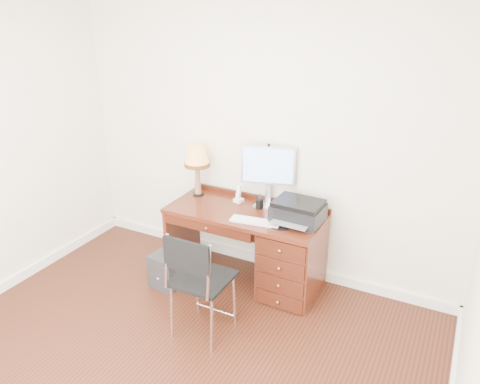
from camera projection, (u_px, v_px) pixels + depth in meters
The scene contains 12 objects.
ground at pixel (164, 368), 3.59m from camera, with size 4.00×4.00×0.00m, color black.
room_shell at pixel (206, 317), 4.09m from camera, with size 4.00×4.00×4.00m.
desk at pixel (275, 250), 4.45m from camera, with size 1.50×0.67×0.75m.
monitor at pixel (269, 169), 4.45m from camera, with size 0.51×0.23×0.60m.
keyboard at pixel (255, 221), 4.24m from camera, with size 0.46×0.13×0.02m, color white.
mouse_pad at pixel (281, 224), 4.18m from camera, with size 0.21×0.21×0.04m.
printer at pixel (298, 211), 4.23m from camera, with size 0.46×0.36×0.20m.
leg_lamp at pixel (197, 159), 4.67m from camera, with size 0.26×0.26×0.53m.
phone at pixel (239, 197), 4.64m from camera, with size 0.09×0.09×0.17m.
pen_cup at pixel (260, 204), 4.50m from camera, with size 0.08×0.08×0.09m, color black.
chair at pixel (198, 275), 3.74m from camera, with size 0.45×0.45×0.96m.
equipment_box at pixel (168, 270), 4.58m from camera, with size 0.29×0.29×0.34m, color black.
Camera 1 is at (1.80, -2.22, 2.64)m, focal length 35.00 mm.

